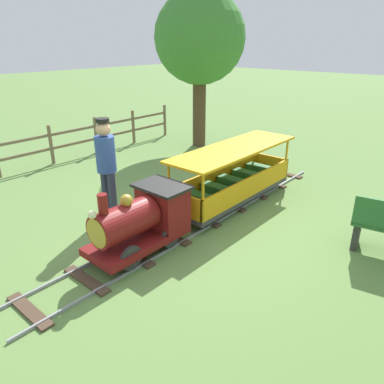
# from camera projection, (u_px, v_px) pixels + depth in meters

# --- Properties ---
(ground_plane) EXTENTS (60.00, 60.00, 0.00)m
(ground_plane) POSITION_uv_depth(u_px,v_px,m) (192.00, 224.00, 5.74)
(ground_plane) COLOR #608442
(track) EXTENTS (0.77, 6.40, 0.04)m
(track) POSITION_uv_depth(u_px,v_px,m) (200.00, 219.00, 5.87)
(track) COLOR gray
(track) RESTS_ON ground_plane
(locomotive) EXTENTS (0.73, 1.45, 0.98)m
(locomotive) POSITION_uv_depth(u_px,v_px,m) (143.00, 219.00, 4.85)
(locomotive) COLOR maroon
(locomotive) RESTS_ON ground_plane
(passenger_car) EXTENTS (0.83, 2.70, 0.97)m
(passenger_car) POSITION_uv_depth(u_px,v_px,m) (233.00, 181.00, 6.34)
(passenger_car) COLOR #3F3F3F
(passenger_car) RESTS_ON ground_plane
(conductor_person) EXTENTS (0.30, 0.30, 1.62)m
(conductor_person) POSITION_uv_depth(u_px,v_px,m) (106.00, 162.00, 5.58)
(conductor_person) COLOR #282D47
(conductor_person) RESTS_ON ground_plane
(oak_tree_far) EXTENTS (2.25, 2.25, 3.85)m
(oak_tree_far) POSITION_uv_depth(u_px,v_px,m) (200.00, 39.00, 9.03)
(oak_tree_far) COLOR #4C3823
(oak_tree_far) RESTS_ON ground_plane
(fence_section) EXTENTS (0.08, 7.48, 0.90)m
(fence_section) POSITION_uv_depth(u_px,v_px,m) (51.00, 143.00, 8.38)
(fence_section) COLOR #756047
(fence_section) RESTS_ON ground_plane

